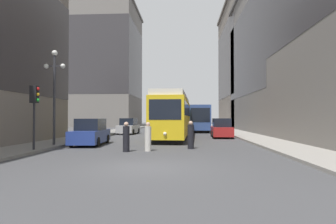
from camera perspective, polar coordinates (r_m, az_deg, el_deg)
name	(u,v)px	position (r m, az deg, el deg)	size (l,w,h in m)	color
ground_plane	(145,167)	(11.13, -4.55, -10.87)	(200.00, 200.00, 0.00)	#424244
sidewalk_left	(133,128)	(51.74, -7.04, -3.14)	(2.99, 120.00, 0.15)	gray
sidewalk_right	(220,128)	(51.29, 10.39, -3.15)	(2.99, 120.00, 0.15)	gray
streetcar	(174,115)	(26.69, 1.15, -0.68)	(3.23, 14.81, 3.89)	black
transit_bus	(198,117)	(40.61, 6.00, -1.05)	(2.65, 12.64, 3.45)	black
parked_car_left_near	(129,127)	(33.65, -7.83, -2.91)	(2.05, 4.59, 1.82)	black
parked_car_left_mid	(91,133)	(20.60, -15.12, -4.00)	(2.07, 4.67, 1.82)	black
parked_car_right_far	(221,129)	(27.79, 10.58, -3.27)	(2.02, 4.73, 1.82)	black
pedestrian_crossing_near	(148,138)	(16.24, -4.01, -5.10)	(0.37, 0.37, 1.64)	beige
pedestrian_crossing_far	(191,136)	(17.43, 4.54, -4.75)	(0.38, 0.38, 1.69)	black
pedestrian_on_sidewalk	(126,138)	(16.04, -8.31, -5.11)	(0.37, 0.37, 1.65)	black
traffic_light_near_left	(35,100)	(17.26, -25.01, 2.10)	(0.47, 0.36, 3.48)	#232328
lamp_post_left_near	(54,83)	(19.99, -21.65, 5.35)	(1.41, 0.36, 6.11)	#333338
building_left_corner	(105,65)	(66.77, -12.38, 9.05)	(14.69, 17.79, 26.55)	slate
building_right_corner	(257,65)	(58.42, 17.19, 9.00)	(12.71, 21.28, 23.55)	slate
building_right_far	(291,55)	(41.49, 23.19, 10.34)	(12.78, 21.51, 19.62)	slate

